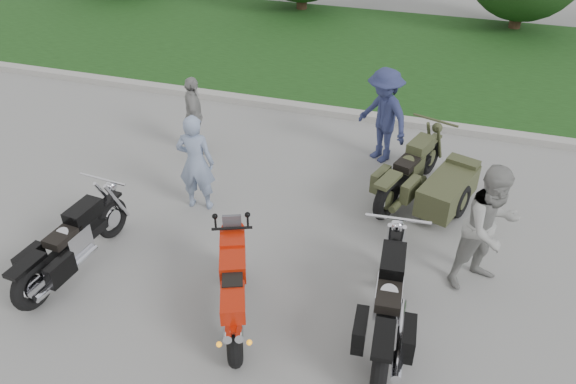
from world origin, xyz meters
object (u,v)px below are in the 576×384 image
(cruiser_sidecar, at_px, (431,183))
(person_grey, at_px, (490,228))
(cruiser_left, at_px, (70,247))
(sportbike_red, at_px, (234,289))
(person_stripe, at_px, (196,163))
(person_back, at_px, (194,116))
(cruiser_right, at_px, (388,306))
(person_denim, at_px, (383,116))

(cruiser_sidecar, xyz_separation_m, person_grey, (0.91, -1.74, 0.52))
(cruiser_left, bearing_deg, sportbike_red, 1.67)
(cruiser_sidecar, bearing_deg, person_stripe, -143.68)
(sportbike_red, distance_m, person_back, 4.77)
(sportbike_red, bearing_deg, cruiser_sidecar, 36.08)
(cruiser_right, relative_size, person_stripe, 1.47)
(cruiser_left, bearing_deg, person_denim, 56.94)
(person_grey, bearing_deg, cruiser_left, 154.95)
(cruiser_right, bearing_deg, sportbike_red, -173.93)
(person_back, bearing_deg, person_denim, -105.36)
(cruiser_right, distance_m, person_grey, 1.90)
(sportbike_red, bearing_deg, cruiser_right, -11.63)
(person_grey, height_order, person_denim, person_grey)
(cruiser_right, distance_m, cruiser_sidecar, 3.20)
(cruiser_right, relative_size, person_back, 1.61)
(cruiser_left, distance_m, person_denim, 6.06)
(person_stripe, xyz_separation_m, person_back, (-0.87, 1.74, -0.08))
(sportbike_red, height_order, person_grey, person_grey)
(cruiser_right, xyz_separation_m, person_back, (-4.46, 3.69, 0.29))
(person_denim, bearing_deg, sportbike_red, -65.09)
(sportbike_red, height_order, cruiser_left, sportbike_red)
(cruiser_left, xyz_separation_m, cruiser_right, (4.63, 0.19, 0.03))
(cruiser_right, xyz_separation_m, person_denim, (-0.87, 4.53, 0.44))
(cruiser_sidecar, bearing_deg, cruiser_left, -126.93)
(cruiser_left, height_order, cruiser_sidecar, cruiser_sidecar)
(cruiser_sidecar, bearing_deg, cruiser_right, -75.79)
(cruiser_left, relative_size, person_denim, 1.28)
(cruiser_left, bearing_deg, cruiser_right, 7.87)
(sportbike_red, relative_size, cruiser_sidecar, 0.81)
(cruiser_right, xyz_separation_m, cruiser_sidecar, (0.23, 3.19, -0.06))
(sportbike_red, xyz_separation_m, person_stripe, (-1.62, 2.32, 0.30))
(cruiser_sidecar, bearing_deg, person_grey, -44.10)
(cruiser_right, height_order, person_grey, person_grey)
(sportbike_red, relative_size, person_grey, 1.02)
(cruiser_left, relative_size, cruiser_sidecar, 1.00)
(sportbike_red, height_order, person_back, person_back)
(cruiser_left, distance_m, person_stripe, 2.42)
(cruiser_left, bearing_deg, person_stripe, 69.36)
(cruiser_left, distance_m, cruiser_sidecar, 5.92)
(cruiser_right, distance_m, person_stripe, 4.10)
(sportbike_red, xyz_separation_m, person_back, (-2.49, 4.06, 0.22))
(cruiser_sidecar, xyz_separation_m, person_back, (-4.68, 0.50, 0.35))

